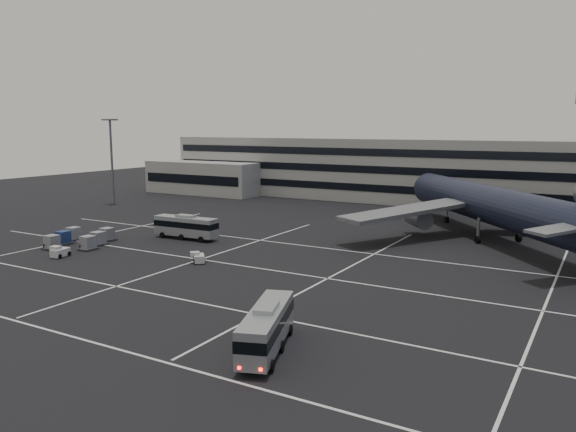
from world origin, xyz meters
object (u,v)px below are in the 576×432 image
(bus_near, at_px, (267,326))
(tug_a, at_px, (60,252))
(trijet_main, at_px, (495,206))
(uld_cluster, at_px, (80,238))
(bus_far, at_px, (186,226))

(bus_near, xyz_separation_m, tug_a, (-39.52, 12.44, -1.28))
(trijet_main, height_order, bus_near, trijet_main)
(trijet_main, height_order, uld_cluster, trijet_main)
(bus_far, bearing_deg, uld_cluster, 133.90)
(bus_near, bearing_deg, uld_cluster, 136.79)
(trijet_main, bearing_deg, bus_far, 169.44)
(bus_far, distance_m, tug_a, 18.59)
(bus_far, bearing_deg, bus_near, -134.39)
(trijet_main, distance_m, bus_near, 52.31)
(bus_far, xyz_separation_m, uld_cluster, (-10.32, -10.81, -1.06))
(uld_cluster, bearing_deg, tug_a, -58.69)
(trijet_main, bearing_deg, bus_near, -136.74)
(trijet_main, bearing_deg, tug_a, -178.89)
(trijet_main, distance_m, uld_cluster, 60.26)
(bus_near, height_order, bus_far, bus_far)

